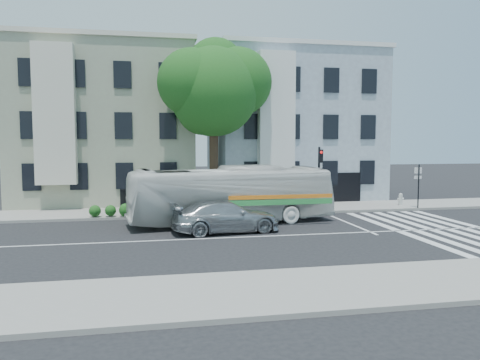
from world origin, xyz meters
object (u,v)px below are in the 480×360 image
object	(u,v)px
bus	(232,195)
fire_hydrant	(401,199)
sedan	(226,217)
traffic_signal	(320,170)

from	to	relation	value
bus	fire_hydrant	bearing A→B (deg)	-80.63
sedan	fire_hydrant	xyz separation A→B (m)	(12.91, 6.23, -0.21)
traffic_signal	bus	bearing A→B (deg)	-149.51
sedan	traffic_signal	xyz separation A→B (m)	(6.93, 5.67, 1.86)
bus	sedan	xyz separation A→B (m)	(-0.74, -2.38, -0.78)
sedan	fire_hydrant	bearing A→B (deg)	-70.69
sedan	fire_hydrant	size ratio (longest dim) A/B	6.62
bus	traffic_signal	size ratio (longest dim) A/B	2.74
bus	fire_hydrant	size ratio (longest dim) A/B	13.94
sedan	bus	bearing A→B (deg)	-23.67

